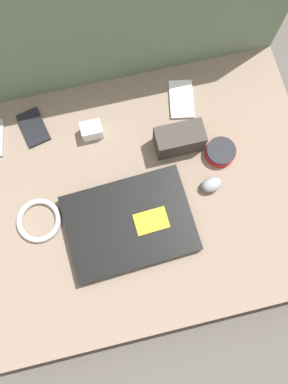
% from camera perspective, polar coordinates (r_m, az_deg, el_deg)
% --- Properties ---
extents(ground_plane, '(8.00, 8.00, 0.00)m').
position_cam_1_polar(ground_plane, '(1.19, 0.00, -1.63)').
color(ground_plane, '#4C4742').
extents(couch_seat, '(1.00, 0.75, 0.12)m').
position_cam_1_polar(couch_seat, '(1.13, 0.00, -0.98)').
color(couch_seat, '#7A6656').
rests_on(couch_seat, ground_plane).
extents(couch_backrest, '(1.00, 0.20, 0.53)m').
position_cam_1_polar(couch_backrest, '(1.15, -6.00, 24.62)').
color(couch_backrest, '#60755B').
rests_on(couch_backrest, ground_plane).
extents(laptop, '(0.36, 0.27, 0.03)m').
position_cam_1_polar(laptop, '(1.04, -2.20, -4.83)').
color(laptop, black).
rests_on(laptop, couch_seat).
extents(computer_mouse, '(0.07, 0.05, 0.04)m').
position_cam_1_polar(computer_mouse, '(1.07, 10.24, 1.14)').
color(computer_mouse, gray).
rests_on(computer_mouse, couch_seat).
extents(speaker_puck, '(0.09, 0.09, 0.03)m').
position_cam_1_polar(speaker_puck, '(1.11, 11.59, 5.99)').
color(speaker_puck, red).
rests_on(speaker_puck, couch_seat).
extents(phone_black, '(0.09, 0.12, 0.01)m').
position_cam_1_polar(phone_black, '(1.17, -16.49, 9.41)').
color(phone_black, black).
rests_on(phone_black, couch_seat).
extents(phone_small, '(0.09, 0.13, 0.01)m').
position_cam_1_polar(phone_small, '(1.17, 5.71, 13.88)').
color(phone_small, silver).
rests_on(phone_small, couch_seat).
extents(camera_pouch, '(0.14, 0.07, 0.08)m').
position_cam_1_polar(camera_pouch, '(1.08, 5.38, 7.99)').
color(camera_pouch, '#38332D').
rests_on(camera_pouch, couch_seat).
extents(charger_brick, '(0.06, 0.04, 0.05)m').
position_cam_1_polar(charger_brick, '(1.11, -7.97, 9.28)').
color(charger_brick, silver).
rests_on(charger_brick, couch_seat).
extents(cable_coil, '(0.13, 0.13, 0.02)m').
position_cam_1_polar(cable_coil, '(1.08, -15.74, -4.18)').
color(cable_coil, '#B2B2B7').
rests_on(cable_coil, couch_seat).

